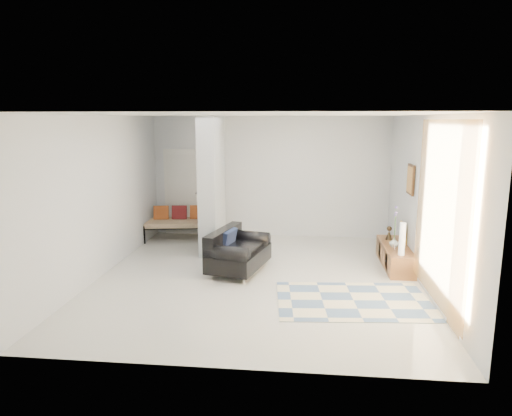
# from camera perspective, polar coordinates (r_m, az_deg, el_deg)

# --- Properties ---
(floor) EXTENTS (6.00, 6.00, 0.00)m
(floor) POSITION_cam_1_polar(r_m,az_deg,el_deg) (8.08, 0.14, -8.67)
(floor) COLOR silver
(floor) RESTS_ON ground
(ceiling) EXTENTS (6.00, 6.00, 0.00)m
(ceiling) POSITION_cam_1_polar(r_m,az_deg,el_deg) (7.61, 0.14, 11.59)
(ceiling) COLOR white
(ceiling) RESTS_ON wall_back
(wall_back) EXTENTS (6.00, 0.00, 6.00)m
(wall_back) POSITION_cam_1_polar(r_m,az_deg,el_deg) (10.68, 1.76, 3.89)
(wall_back) COLOR silver
(wall_back) RESTS_ON ground
(wall_front) EXTENTS (6.00, 0.00, 6.00)m
(wall_front) POSITION_cam_1_polar(r_m,az_deg,el_deg) (4.82, -3.47, -4.92)
(wall_front) COLOR silver
(wall_front) RESTS_ON ground
(wall_left) EXTENTS (0.00, 6.00, 6.00)m
(wall_left) POSITION_cam_1_polar(r_m,az_deg,el_deg) (8.45, -18.75, 1.42)
(wall_left) COLOR silver
(wall_left) RESTS_ON ground
(wall_right) EXTENTS (0.00, 6.00, 6.00)m
(wall_right) POSITION_cam_1_polar(r_m,az_deg,el_deg) (7.94, 20.30, 0.73)
(wall_right) COLOR silver
(wall_right) RESTS_ON ground
(partition_column) EXTENTS (0.35, 1.20, 2.80)m
(partition_column) POSITION_cam_1_polar(r_m,az_deg,el_deg) (9.46, -5.53, 2.92)
(partition_column) COLOR #9DA2A4
(partition_column) RESTS_ON floor
(hallway_door) EXTENTS (0.85, 0.06, 2.04)m
(hallway_door) POSITION_cam_1_polar(r_m,az_deg,el_deg) (11.05, -9.20, 2.00)
(hallway_door) COLOR silver
(hallway_door) RESTS_ON floor
(curtain) EXTENTS (0.00, 2.55, 2.55)m
(curtain) POSITION_cam_1_polar(r_m,az_deg,el_deg) (6.82, 22.01, -0.55)
(curtain) COLOR gold
(curtain) RESTS_ON wall_right
(wall_art) EXTENTS (0.04, 0.45, 0.55)m
(wall_art) POSITION_cam_1_polar(r_m,az_deg,el_deg) (8.76, 18.79, 3.39)
(wall_art) COLOR #351D0E
(wall_art) RESTS_ON wall_right
(media_console) EXTENTS (0.45, 1.63, 0.80)m
(media_console) POSITION_cam_1_polar(r_m,az_deg,el_deg) (9.01, 16.98, -5.70)
(media_console) COLOR brown
(media_console) RESTS_ON floor
(loveseat) EXTENTS (1.11, 1.53, 0.76)m
(loveseat) POSITION_cam_1_polar(r_m,az_deg,el_deg) (8.33, -2.51, -5.44)
(loveseat) COLOR silver
(loveseat) RESTS_ON floor
(daybed) EXTENTS (1.92, 1.07, 0.77)m
(daybed) POSITION_cam_1_polar(r_m,az_deg,el_deg) (10.65, -8.89, -1.64)
(daybed) COLOR black
(daybed) RESTS_ON floor
(area_rug) EXTENTS (2.42, 1.72, 0.01)m
(area_rug) POSITION_cam_1_polar(r_m,az_deg,el_deg) (7.25, 12.09, -11.25)
(area_rug) COLOR beige
(area_rug) RESTS_ON floor
(cylinder_lamp) EXTENTS (0.11, 0.11, 0.57)m
(cylinder_lamp) POSITION_cam_1_polar(r_m,az_deg,el_deg) (8.31, 17.80, -3.71)
(cylinder_lamp) COLOR white
(cylinder_lamp) RESTS_ON media_console
(bronze_figurine) EXTENTS (0.15, 0.15, 0.27)m
(bronze_figurine) POSITION_cam_1_polar(r_m,az_deg,el_deg) (9.32, 16.30, -3.03)
(bronze_figurine) COLOR black
(bronze_figurine) RESTS_ON media_console
(vase) EXTENTS (0.18, 0.18, 0.18)m
(vase) POSITION_cam_1_polar(r_m,az_deg,el_deg) (8.84, 16.87, -4.12)
(vase) COLOR silver
(vase) RESTS_ON media_console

